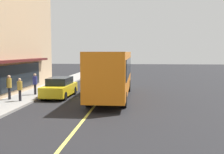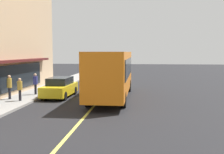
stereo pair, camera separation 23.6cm
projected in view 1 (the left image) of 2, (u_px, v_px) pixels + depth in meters
The scene contains 8 objects.
ground at pixel (99, 101), 19.26m from camera, with size 120.00×120.00×0.00m, color black.
sidewalk at pixel (22, 99), 19.79m from camera, with size 80.00×2.49×0.15m, color gray.
lane_centre_stripe at pixel (99, 101), 19.26m from camera, with size 36.00×0.16×0.01m, color #D8D14C.
bus at pixel (112, 72), 20.50m from camera, with size 11.14×2.64×3.50m.
car_yellow at pixel (60, 88), 20.98m from camera, with size 4.33×1.92×1.52m.
pedestrian_at_corner at pixel (9, 85), 19.05m from camera, with size 0.34×0.34×1.72m.
pedestrian_by_curb at pixel (20, 87), 18.45m from camera, with size 0.34×0.34×1.56m.
pedestrian_waiting at pixel (35, 82), 21.27m from camera, with size 0.34×0.34×1.65m.
Camera 1 is at (-18.84, -2.77, 3.48)m, focal length 43.49 mm.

